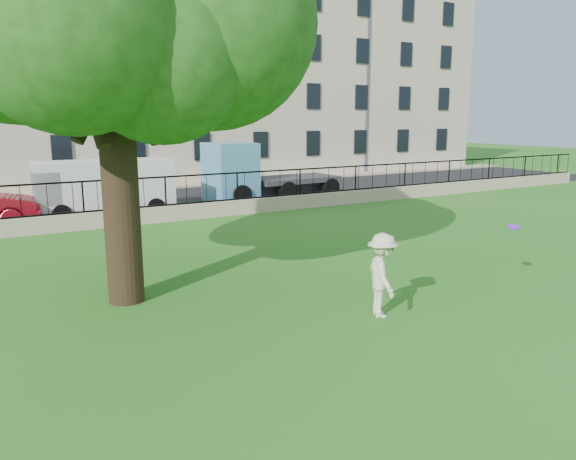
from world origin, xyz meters
TOP-DOWN VIEW (x-y plane):
  - ground at (0.00, 0.00)m, footprint 120.00×120.00m
  - retaining_wall at (0.00, 12.00)m, footprint 50.00×0.40m
  - iron_railing at (0.00, 12.00)m, footprint 50.00×0.05m
  - street at (0.00, 16.70)m, footprint 60.00×9.00m
  - sidewalk at (0.00, 21.90)m, footprint 60.00×1.40m
  - building_row at (0.00, 27.57)m, footprint 56.40×10.40m
  - man at (0.32, -0.21)m, footprint 1.01×1.26m
  - frisbee at (3.92, -0.44)m, footprint 0.31×0.30m
  - white_van at (-1.65, 14.62)m, footprint 5.35×2.32m
  - blue_truck at (6.50, 15.40)m, footprint 6.61×2.56m

SIDE VIEW (x-z plane):
  - ground at x=0.00m, z-range 0.00..0.00m
  - street at x=0.00m, z-range 0.00..0.01m
  - sidewalk at x=0.00m, z-range 0.00..0.12m
  - retaining_wall at x=0.00m, z-range 0.00..0.60m
  - man at x=0.32m, z-range 0.00..1.70m
  - white_van at x=-1.65m, z-range 0.00..2.20m
  - iron_railing at x=0.00m, z-range 0.59..1.72m
  - blue_truck at x=6.50m, z-range 0.00..2.74m
  - frisbee at x=3.92m, z-range 1.44..1.56m
  - building_row at x=0.00m, z-range 0.02..13.82m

